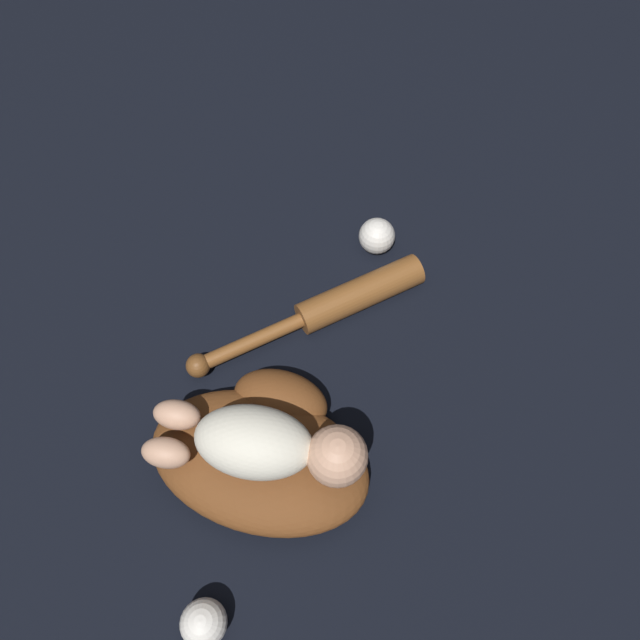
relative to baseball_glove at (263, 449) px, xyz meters
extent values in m
plane|color=black|center=(0.03, -0.07, -0.05)|extent=(6.00, 6.00, 0.00)
ellipsoid|color=brown|center=(0.00, -0.02, 0.00)|extent=(0.38, 0.25, 0.09)
ellipsoid|color=brown|center=(0.00, 0.09, 0.00)|extent=(0.17, 0.11, 0.09)
ellipsoid|color=silver|center=(0.00, -0.02, 0.10)|extent=(0.19, 0.13, 0.10)
sphere|color=tan|center=(0.13, -0.01, 0.09)|extent=(0.09, 0.09, 0.09)
ellipsoid|color=tan|center=(-0.14, 0.00, 0.07)|extent=(0.08, 0.05, 0.05)
ellipsoid|color=tan|center=(-0.13, -0.06, 0.07)|extent=(0.08, 0.05, 0.05)
cylinder|color=brown|center=(0.09, 0.34, -0.02)|extent=(0.23, 0.21, 0.06)
cylinder|color=brown|center=(-0.08, 0.19, -0.02)|extent=(0.17, 0.16, 0.03)
sphere|color=brown|center=(-0.16, 0.12, -0.02)|extent=(0.04, 0.04, 0.04)
sphere|color=white|center=(0.09, 0.48, -0.01)|extent=(0.07, 0.07, 0.07)
sphere|color=white|center=(-0.01, -0.27, -0.01)|extent=(0.07, 0.07, 0.07)
camera|label=1|loc=(0.17, -0.28, 1.00)|focal=35.00mm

